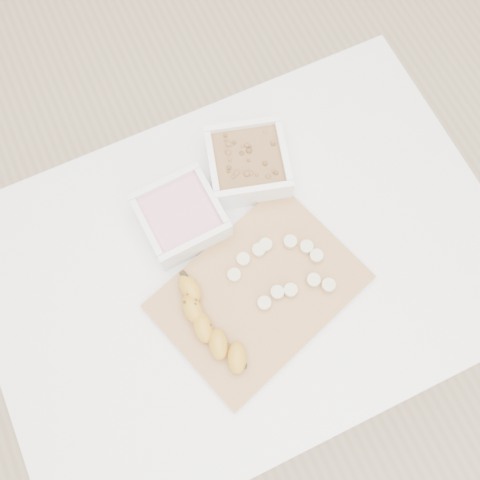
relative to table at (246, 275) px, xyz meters
name	(u,v)px	position (x,y,z in m)	size (l,w,h in m)	color
ground	(244,324)	(0.00, 0.00, -0.65)	(3.50, 3.50, 0.00)	#C6AD89
table	(246,275)	(0.00, 0.00, 0.00)	(1.00, 0.70, 0.75)	white
bowl_yogurt	(181,217)	(-0.08, 0.13, 0.13)	(0.16, 0.16, 0.07)	white
bowl_granola	(248,163)	(0.08, 0.17, 0.13)	(0.19, 0.19, 0.07)	white
cutting_board	(259,292)	(0.00, -0.06, 0.10)	(0.36, 0.26, 0.01)	#AF834A
banana	(211,327)	(-0.11, -0.09, 0.13)	(0.05, 0.20, 0.03)	#C58B25
banana_slices	(282,268)	(0.05, -0.04, 0.12)	(0.18, 0.15, 0.02)	beige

